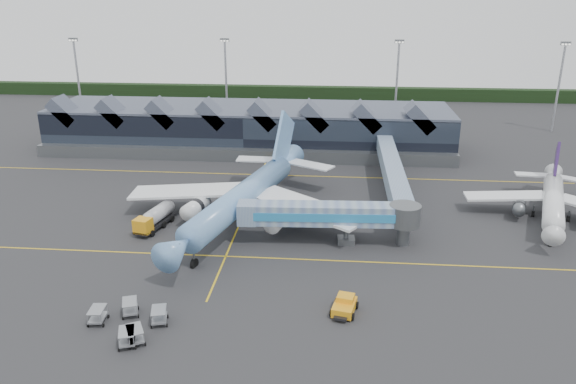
# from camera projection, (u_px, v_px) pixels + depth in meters

# --- Properties ---
(ground) EXTENTS (260.00, 260.00, 0.00)m
(ground) POSITION_uv_depth(u_px,v_px,m) (236.00, 233.00, 84.86)
(ground) COLOR #2B2B2E
(ground) RESTS_ON ground
(taxi_stripes) EXTENTS (120.00, 60.00, 0.01)m
(taxi_stripes) POSITION_uv_depth(u_px,v_px,m) (246.00, 208.00, 94.22)
(taxi_stripes) COLOR gold
(taxi_stripes) RESTS_ON ground
(tree_line_far) EXTENTS (260.00, 4.00, 4.00)m
(tree_line_far) POSITION_uv_depth(u_px,v_px,m) (293.00, 92.00, 187.08)
(tree_line_far) COLOR black
(tree_line_far) RESTS_ON ground
(terminal) EXTENTS (90.00, 22.25, 12.52)m
(terminal) POSITION_uv_depth(u_px,v_px,m) (250.00, 127.00, 127.90)
(terminal) COLOR black
(terminal) RESTS_ON ground
(light_masts) EXTENTS (132.40, 42.56, 22.45)m
(light_masts) POSITION_uv_depth(u_px,v_px,m) (363.00, 84.00, 137.59)
(light_masts) COLOR #9A9CA3
(light_masts) RESTS_ON ground
(main_airliner) EXTENTS (38.75, 45.45, 14.82)m
(main_airliner) POSITION_uv_depth(u_px,v_px,m) (246.00, 194.00, 88.00)
(main_airliner) COLOR #6891D3
(main_airliner) RESTS_ON ground
(regional_jet) EXTENTS (26.18, 29.31, 10.32)m
(regional_jet) POSITION_uv_depth(u_px,v_px,m) (553.00, 199.00, 89.04)
(regional_jet) COLOR white
(regional_jet) RESTS_ON ground
(jet_bridge) EXTENTS (26.07, 4.99, 6.18)m
(jet_bridge) POSITION_uv_depth(u_px,v_px,m) (339.00, 216.00, 79.86)
(jet_bridge) COLOR #657EA9
(jet_bridge) RESTS_ON ground
(fuel_truck) EXTENTS (4.32, 9.50, 3.17)m
(fuel_truck) POSITION_uv_depth(u_px,v_px,m) (156.00, 217.00, 86.15)
(fuel_truck) COLOR black
(fuel_truck) RESTS_ON ground
(pushback_tug) EXTENTS (3.35, 4.58, 1.88)m
(pushback_tug) POSITION_uv_depth(u_px,v_px,m) (344.00, 306.00, 63.80)
(pushback_tug) COLOR orange
(pushback_tug) RESTS_ON ground
(baggage_carts) EXTENTS (8.74, 8.51, 1.73)m
(baggage_carts) POSITION_uv_depth(u_px,v_px,m) (130.00, 321.00, 60.60)
(baggage_carts) COLOR #989AA0
(baggage_carts) RESTS_ON ground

